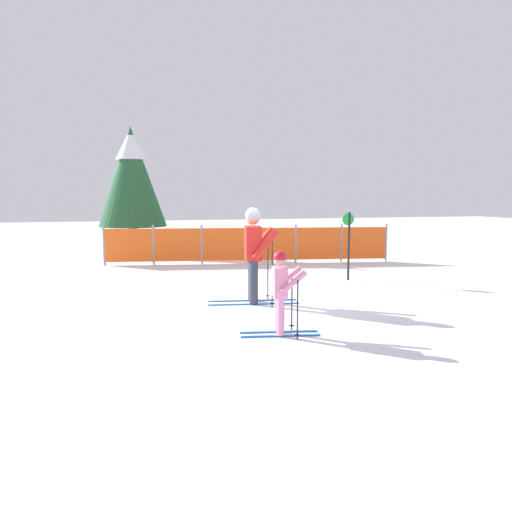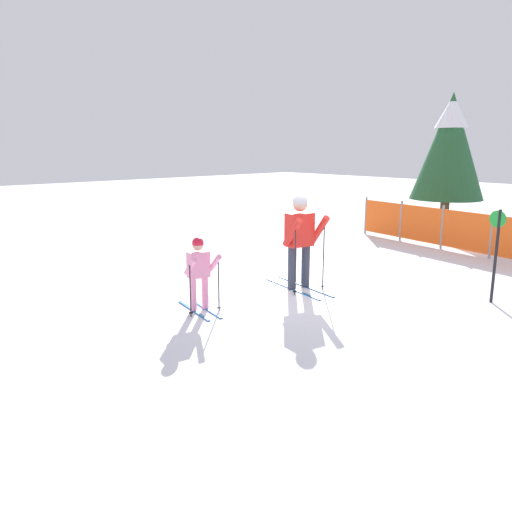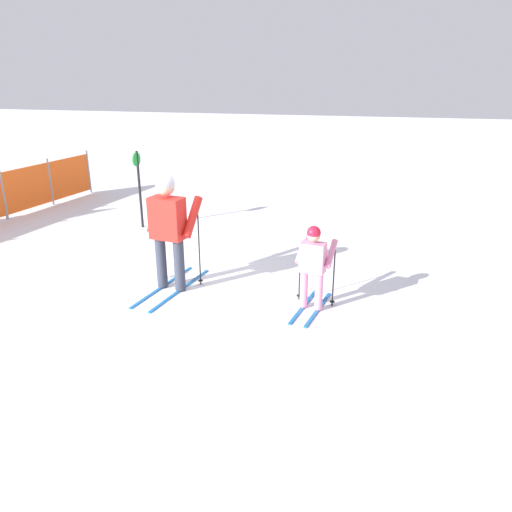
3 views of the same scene
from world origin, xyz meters
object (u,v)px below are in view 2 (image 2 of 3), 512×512
Objects in this scene: safety_fence at (491,235)px; trail_marker at (496,246)px; skier_adult at (300,233)px; conifer_far at (450,145)px; skier_child at (199,268)px.

trail_marker is at bearing -66.29° from safety_fence.
conifer_far is at bearing 111.69° from skier_adult.
skier_adult is at bearing 95.40° from skier_child.
safety_fence is 5.14× the size of trail_marker.
conifer_far is 8.67m from trail_marker.
safety_fence is 5.31m from conifer_far.
skier_adult is 2.16m from skier_child.
skier_child is at bearing -126.85° from trail_marker.
safety_fence is 3.72m from trail_marker.
skier_child is 0.15× the size of safety_fence.
skier_adult reaches higher than safety_fence.
trail_marker is (2.75, 1.80, -0.07)m from skier_adult.
trail_marker is (2.94, 3.93, 0.27)m from skier_child.
conifer_far reaches higher than safety_fence.
conifer_far reaches higher than skier_child.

